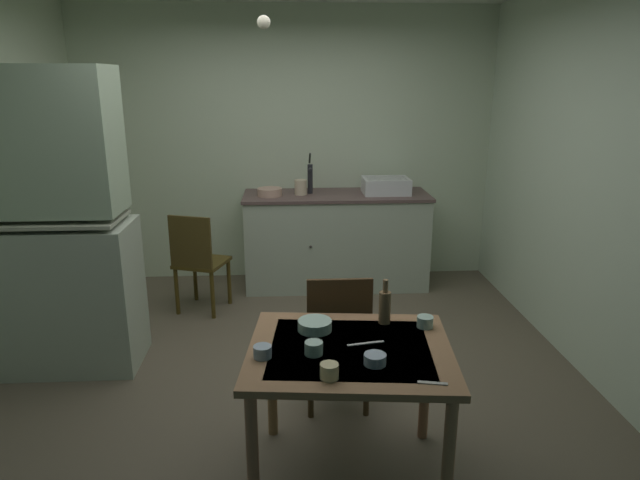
{
  "coord_description": "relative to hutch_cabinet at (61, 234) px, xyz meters",
  "views": [
    {
      "loc": [
        0.0,
        -3.61,
        2.0
      ],
      "look_at": [
        0.21,
        -0.05,
        0.96
      ],
      "focal_mm": 31.41,
      "sensor_mm": 36.0,
      "label": 1
    }
  ],
  "objects": [
    {
      "name": "ground_plane",
      "position": [
        1.55,
        -0.15,
        -0.97
      ],
      "size": [
        5.07,
        5.07,
        0.0
      ],
      "primitive_type": "plane",
      "color": "brown"
    },
    {
      "name": "wall_back",
      "position": [
        1.55,
        1.87,
        0.36
      ],
      "size": [
        4.17,
        0.1,
        2.67
      ],
      "primitive_type": "cube",
      "color": "beige",
      "rests_on": "ground"
    },
    {
      "name": "wall_right",
      "position": [
        3.63,
        -0.15,
        0.36
      ],
      "size": [
        0.1,
        4.05,
        2.67
      ],
      "primitive_type": "cube",
      "color": "beige",
      "rests_on": "ground"
    },
    {
      "name": "hutch_cabinet",
      "position": [
        0.0,
        0.0,
        0.0
      ],
      "size": [
        0.93,
        0.55,
        2.08
      ],
      "color": "#ACB9A4",
      "rests_on": "ground"
    },
    {
      "name": "counter_cabinet",
      "position": [
        2.01,
        1.5,
        -0.51
      ],
      "size": [
        1.78,
        0.64,
        0.92
      ],
      "color": "#ACB9A4",
      "rests_on": "ground"
    },
    {
      "name": "sink_basin",
      "position": [
        2.49,
        1.5,
        0.03
      ],
      "size": [
        0.44,
        0.34,
        0.15
      ],
      "color": "silver",
      "rests_on": "counter_cabinet"
    },
    {
      "name": "hand_pump",
      "position": [
        1.76,
        1.55,
        0.12
      ],
      "size": [
        0.05,
        0.27,
        0.39
      ],
      "color": "#232328",
      "rests_on": "counter_cabinet"
    },
    {
      "name": "mixing_bowl_counter",
      "position": [
        1.37,
        1.45,
        -0.01
      ],
      "size": [
        0.23,
        0.23,
        0.07
      ],
      "primitive_type": "cylinder",
      "color": "tan",
      "rests_on": "counter_cabinet"
    },
    {
      "name": "stoneware_crock",
      "position": [
        1.67,
        1.49,
        0.02
      ],
      "size": [
        0.12,
        0.12,
        0.14
      ],
      "primitive_type": "cylinder",
      "color": "beige",
      "rests_on": "counter_cabinet"
    },
    {
      "name": "dining_table",
      "position": [
        1.84,
        -1.32,
        -0.34
      ],
      "size": [
        1.06,
        0.91,
        0.74
      ],
      "color": "#9A6E4A",
      "rests_on": "ground"
    },
    {
      "name": "chair_far_side",
      "position": [
        1.84,
        -0.67,
        -0.49
      ],
      "size": [
        0.4,
        0.4,
        0.9
      ],
      "color": "#47341A",
      "rests_on": "ground"
    },
    {
      "name": "chair_by_counter",
      "position": [
        0.76,
        0.88,
        -0.49
      ],
      "size": [
        0.51,
        0.51,
        0.9
      ],
      "color": "#4A3A13",
      "rests_on": "ground"
    },
    {
      "name": "serving_bowl_wide",
      "position": [
        1.68,
        -1.11,
        -0.21
      ],
      "size": [
        0.18,
        0.18,
        0.05
      ],
      "primitive_type": "cylinder",
      "color": "#ADD1C1",
      "rests_on": "dining_table"
    },
    {
      "name": "soup_bowl_small",
      "position": [
        1.93,
        -1.49,
        -0.21
      ],
      "size": [
        0.1,
        0.1,
        0.05
      ],
      "primitive_type": "cylinder",
      "color": "#9EB2C6",
      "rests_on": "dining_table"
    },
    {
      "name": "teacup_mint",
      "position": [
        2.26,
        -1.11,
        -0.21
      ],
      "size": [
        0.09,
        0.09,
        0.06
      ],
      "primitive_type": "cylinder",
      "color": "#ADD1C1",
      "rests_on": "dining_table"
    },
    {
      "name": "mug_dark",
      "position": [
        1.72,
        -1.6,
        -0.2
      ],
      "size": [
        0.08,
        0.08,
        0.07
      ],
      "primitive_type": "cylinder",
      "color": "beige",
      "rests_on": "dining_table"
    },
    {
      "name": "teacup_cream",
      "position": [
        1.42,
        -1.39,
        -0.21
      ],
      "size": [
        0.09,
        0.09,
        0.06
      ],
      "primitive_type": "cylinder",
      "color": "#9EB2C6",
      "rests_on": "dining_table"
    },
    {
      "name": "mug_tall",
      "position": [
        1.66,
        -1.37,
        -0.2
      ],
      "size": [
        0.09,
        0.09,
        0.06
      ],
      "primitive_type": "cylinder",
      "color": "#ADD1C1",
      "rests_on": "dining_table"
    },
    {
      "name": "glass_bottle",
      "position": [
        2.05,
        -1.04,
        -0.14
      ],
      "size": [
        0.06,
        0.06,
        0.24
      ],
      "color": "olive",
      "rests_on": "dining_table"
    },
    {
      "name": "table_knife",
      "position": [
        1.92,
        -1.28,
        -0.23
      ],
      "size": [
        0.19,
        0.05,
        0.0
      ],
      "primitive_type": "cube",
      "rotation": [
        0.0,
        0.0,
        0.19
      ],
      "color": "silver",
      "rests_on": "dining_table"
    },
    {
      "name": "teaspoon_near_bowl",
      "position": [
        2.15,
        -1.67,
        -0.23
      ],
      "size": [
        0.13,
        0.04,
        0.0
      ],
      "primitive_type": "cube",
      "rotation": [
        0.0,
        0.0,
        2.95
      ],
      "color": "beige",
      "rests_on": "dining_table"
    },
    {
      "name": "pendant_bulb",
      "position": [
        1.42,
        -0.23,
        1.34
      ],
      "size": [
        0.08,
        0.08,
        0.08
      ],
      "primitive_type": "sphere",
      "color": "#F9EFCC"
    }
  ]
}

